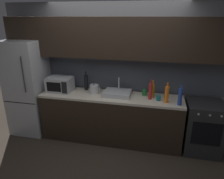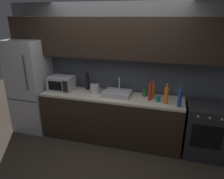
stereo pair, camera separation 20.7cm
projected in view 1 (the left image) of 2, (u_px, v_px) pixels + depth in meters
ground_plane at (98, 169)px, 3.24m from camera, size 10.00×10.00×0.00m
back_wall at (114, 57)px, 3.82m from camera, size 4.32×0.44×2.50m
counter_run at (111, 118)px, 3.92m from camera, size 2.58×0.60×0.90m
refrigerator at (28, 88)px, 4.10m from camera, size 0.68×0.69×1.85m
oven_range at (203, 127)px, 3.58m from camera, size 0.60×0.62×0.90m
microwave at (60, 84)px, 3.94m from camera, size 0.46×0.35×0.27m
sink_basin at (117, 93)px, 3.76m from camera, size 0.48×0.38×0.30m
kettle at (94, 89)px, 3.84m from camera, size 0.20×0.16×0.19m
wine_bottle_orange at (167, 94)px, 3.42m from camera, size 0.07×0.07×0.35m
wine_bottle_amber at (153, 90)px, 3.64m from camera, size 0.07×0.07×0.31m
wine_bottle_red at (150, 91)px, 3.55m from camera, size 0.06×0.06×0.36m
wine_bottle_dark at (86, 82)px, 3.99m from camera, size 0.07×0.07×0.36m
wine_bottle_blue at (180, 97)px, 3.31m from camera, size 0.07×0.07×0.35m
mug_green at (144, 92)px, 3.75m from camera, size 0.08×0.08×0.11m
mug_teal at (158, 98)px, 3.52m from camera, size 0.07×0.07×0.09m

